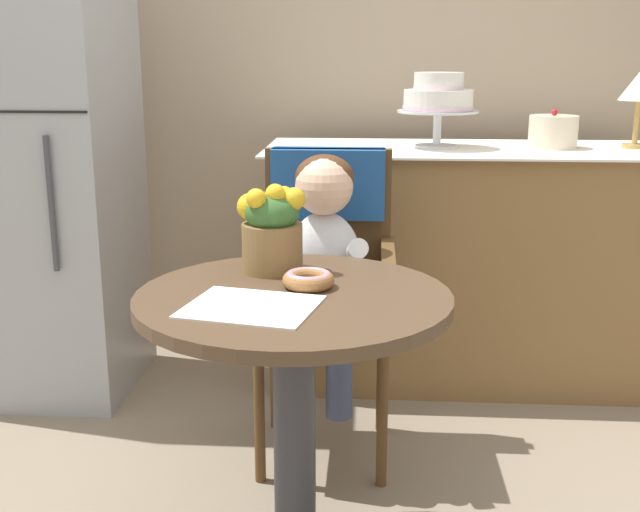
% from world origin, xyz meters
% --- Properties ---
extents(back_wall, '(4.80, 0.10, 2.70)m').
position_xyz_m(back_wall, '(0.00, 1.85, 1.35)').
color(back_wall, tan).
rests_on(back_wall, ground).
extents(cafe_table, '(0.72, 0.72, 0.72)m').
position_xyz_m(cafe_table, '(0.00, 0.00, 0.51)').
color(cafe_table, '#4C3826').
rests_on(cafe_table, ground).
extents(wicker_chair, '(0.42, 0.45, 0.95)m').
position_xyz_m(wicker_chair, '(0.03, 0.70, 0.64)').
color(wicker_chair, brown).
rests_on(wicker_chair, ground).
extents(seated_child, '(0.27, 0.32, 0.73)m').
position_xyz_m(seated_child, '(0.03, 0.54, 0.68)').
color(seated_child, silver).
rests_on(seated_child, ground).
extents(paper_napkin, '(0.31, 0.28, 0.00)m').
position_xyz_m(paper_napkin, '(-0.08, -0.11, 0.72)').
color(paper_napkin, white).
rests_on(paper_napkin, cafe_table).
extents(donut_front, '(0.12, 0.12, 0.04)m').
position_xyz_m(donut_front, '(0.03, 0.05, 0.74)').
color(donut_front, '#936033').
rests_on(donut_front, cafe_table).
extents(flower_vase, '(0.17, 0.15, 0.22)m').
position_xyz_m(flower_vase, '(-0.07, 0.19, 0.83)').
color(flower_vase, brown).
rests_on(flower_vase, cafe_table).
extents(display_counter, '(1.56, 0.62, 0.90)m').
position_xyz_m(display_counter, '(0.55, 1.30, 0.45)').
color(display_counter, olive).
rests_on(display_counter, ground).
extents(tiered_cake_stand, '(0.30, 0.30, 0.28)m').
position_xyz_m(tiered_cake_stand, '(0.41, 1.30, 1.08)').
color(tiered_cake_stand, silver).
rests_on(tiered_cake_stand, display_counter).
extents(round_layer_cake, '(0.18, 0.18, 0.14)m').
position_xyz_m(round_layer_cake, '(0.84, 1.33, 0.96)').
color(round_layer_cake, beige).
rests_on(round_layer_cake, display_counter).
extents(table_lamp, '(0.15, 0.15, 0.28)m').
position_xyz_m(table_lamp, '(1.14, 1.34, 1.12)').
color(table_lamp, '#B28C47').
rests_on(table_lamp, display_counter).
extents(refrigerator, '(0.64, 0.63, 1.70)m').
position_xyz_m(refrigerator, '(-1.05, 1.10, 0.85)').
color(refrigerator, '#9EA0A5').
rests_on(refrigerator, ground).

